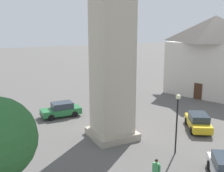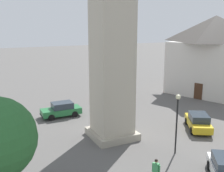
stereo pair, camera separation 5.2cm
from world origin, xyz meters
name	(u,v)px [view 1 (the left image)]	position (x,y,z in m)	size (l,w,h in m)	color
ground_plane	(112,137)	(0.00, 0.00, 0.00)	(200.00, 200.00, 0.00)	#565451
car_blue_kerb	(109,93)	(-5.24, -11.41, 0.76)	(4.45, 2.89, 1.53)	red
car_white_side	(61,110)	(2.38, -7.16, 0.76)	(4.15, 1.87, 1.53)	#236B38
car_black_far	(198,121)	(-7.89, 2.03, 0.76)	(3.57, 4.41, 1.53)	gold
pedestrian	(156,169)	(0.85, 7.63, 1.01)	(0.34, 0.52, 1.69)	#2D3351
building_terrace_right	(213,55)	(-19.07, -7.26, 5.45)	(11.55, 13.19, 10.67)	beige
lamp_post	(177,114)	(-2.88, 4.90, 3.11)	(0.36, 0.36, 4.59)	black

